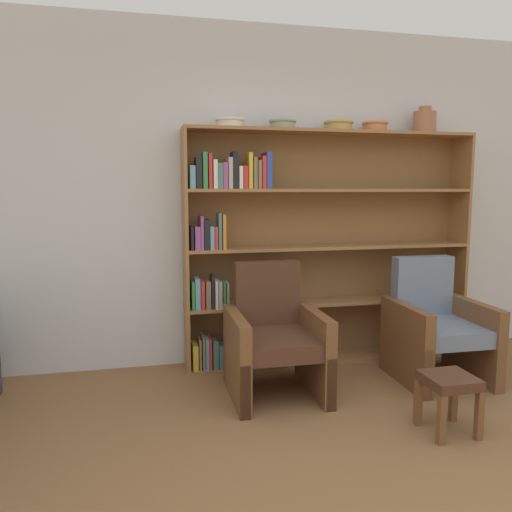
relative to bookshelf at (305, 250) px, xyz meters
The scene contains 10 objects.
wall_back 0.48m from the bookshelf, 130.11° to the left, with size 12.00×0.06×2.75m.
bookshelf is the anchor object (origin of this frame).
bowl_brass 1.19m from the bookshelf, behind, with size 0.23×0.23×0.07m.
bowl_slate 1.03m from the bookshelf, behind, with size 0.22×0.22×0.07m.
bowl_copper 1.04m from the bookshelf, ahead, with size 0.24×0.24×0.08m.
bowl_cream 1.16m from the bookshelf, ahead, with size 0.22×0.22×0.08m.
vase_tall 1.48m from the bookshelf, ahead, with size 0.19×0.19×0.22m.
armchair_leather 0.92m from the bookshelf, 125.31° to the right, with size 0.65×0.69×0.91m.
armchair_cushioned 1.18m from the bookshelf, 35.45° to the right, with size 0.66×0.70×0.91m.
footstool 1.62m from the bookshelf, 73.28° to the right, with size 0.28×0.28×0.35m.
Camera 1 is at (-1.18, -1.44, 1.44)m, focal length 35.00 mm.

